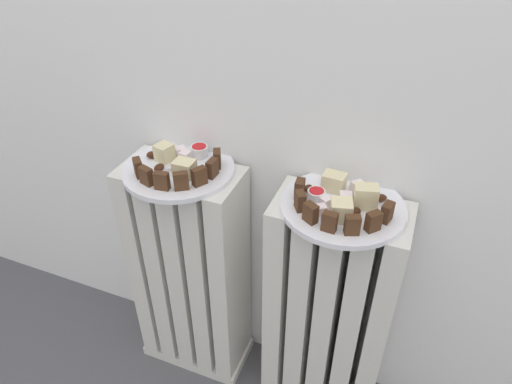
{
  "coord_description": "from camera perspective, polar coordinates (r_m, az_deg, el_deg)",
  "views": [
    {
      "loc": [
        0.3,
        -0.49,
        1.24
      ],
      "look_at": [
        0.0,
        0.28,
        0.66
      ],
      "focal_mm": 32.26,
      "sensor_mm": 36.0,
      "label": 1
    }
  ],
  "objects": [
    {
      "name": "medjool_date_right_1",
      "position": [
        0.98,
        6.46,
        0.48
      ],
      "size": [
        0.02,
        0.03,
        0.01
      ],
      "primitive_type": "ellipsoid",
      "rotation": [
        0.0,
        0.0,
        1.05
      ],
      "color": "#3D1E0F",
      "rests_on": "plate_right"
    },
    {
      "name": "medjool_date_right_0",
      "position": [
        0.93,
        12.22,
        -2.41
      ],
      "size": [
        0.03,
        0.03,
        0.02
      ],
      "primitive_type": "ellipsoid",
      "rotation": [
        0.0,
        0.0,
        0.67
      ],
      "color": "#3D1E0F",
      "rests_on": "plate_right"
    },
    {
      "name": "dark_cake_slice_left_5",
      "position": [
        1.02,
        -5.45,
        2.95
      ],
      "size": [
        0.02,
        0.03,
        0.04
      ],
      "primitive_type": "cube",
      "rotation": [
        0.0,
        0.0,
        1.52
      ],
      "color": "#472B19",
      "rests_on": "plate_left"
    },
    {
      "name": "radiator_left",
      "position": [
        1.29,
        -8.07,
        -10.15
      ],
      "size": [
        0.31,
        0.16,
        0.67
      ],
      "color": "silver",
      "rests_on": "ground_plane"
    },
    {
      "name": "dark_cake_slice_left_3",
      "position": [
        0.99,
        -9.28,
        1.35
      ],
      "size": [
        0.04,
        0.03,
        0.04
      ],
      "primitive_type": "cube",
      "rotation": [
        0.0,
        0.0,
        0.6
      ],
      "color": "#472B19",
      "rests_on": "plate_left"
    },
    {
      "name": "dark_cake_slice_left_1",
      "position": [
        1.02,
        -13.47,
        1.95
      ],
      "size": [
        0.04,
        0.03,
        0.04
      ],
      "primitive_type": "cube",
      "rotation": [
        0.0,
        0.0,
        -0.33
      ],
      "color": "#472B19",
      "rests_on": "plate_left"
    },
    {
      "name": "dark_cake_slice_right_3",
      "position": [
        0.88,
        9.09,
        -3.67
      ],
      "size": [
        0.03,
        0.02,
        0.04
      ],
      "primitive_type": "cube",
      "rotation": [
        0.0,
        0.0,
        -0.08
      ],
      "color": "#472B19",
      "rests_on": "plate_right"
    },
    {
      "name": "marble_cake_slice_right_2",
      "position": [
        0.91,
        10.52,
        -2.27
      ],
      "size": [
        0.05,
        0.05,
        0.04
      ],
      "primitive_type": "cube",
      "rotation": [
        0.0,
        0.0,
        0.27
      ],
      "color": "beige",
      "rests_on": "plate_right"
    },
    {
      "name": "turkish_delight_right_0",
      "position": [
        0.92,
        8.11,
        -2.16
      ],
      "size": [
        0.03,
        0.03,
        0.02
      ],
      "primitive_type": "cube",
      "rotation": [
        0.0,
        0.0,
        0.59
      ],
      "color": "white",
      "rests_on": "plate_right"
    },
    {
      "name": "medjool_date_left_1",
      "position": [
        1.07,
        -11.92,
        3.0
      ],
      "size": [
        0.02,
        0.03,
        0.01
      ],
      "primitive_type": "ellipsoid",
      "rotation": [
        0.0,
        0.0,
        1.46
      ],
      "color": "#3D1E0F",
      "rests_on": "plate_left"
    },
    {
      "name": "turkish_delight_right_2",
      "position": [
        0.99,
        12.55,
        0.53
      ],
      "size": [
        0.04,
        0.04,
        0.02
      ],
      "primitive_type": "cube",
      "rotation": [
        0.0,
        0.0,
        0.78
      ],
      "color": "white",
      "rests_on": "plate_right"
    },
    {
      "name": "plate_right",
      "position": [
        0.96,
        10.7,
        -1.76
      ],
      "size": [
        0.26,
        0.26,
        0.01
      ],
      "primitive_type": "cylinder",
      "color": "white",
      "rests_on": "radiator_right"
    },
    {
      "name": "dark_cake_slice_left_4",
      "position": [
        1.0,
        -7.03,
        1.94
      ],
      "size": [
        0.03,
        0.04,
        0.04
      ],
      "primitive_type": "cube",
      "rotation": [
        0.0,
        0.0,
        1.06
      ],
      "color": "#472B19",
      "rests_on": "plate_left"
    },
    {
      "name": "fork",
      "position": [
        1.07,
        -10.68,
        2.76
      ],
      "size": [
        0.07,
        0.09,
        0.0
      ],
      "color": "#B7B7BC",
      "rests_on": "plate_left"
    },
    {
      "name": "dark_cake_slice_left_0",
      "position": [
        1.05,
        -14.41,
        2.94
      ],
      "size": [
        0.03,
        0.03,
        0.04
      ],
      "primitive_type": "cube",
      "rotation": [
        0.0,
        0.0,
        -0.8
      ],
      "color": "#472B19",
      "rests_on": "plate_left"
    },
    {
      "name": "turkish_delight_left_1",
      "position": [
        1.11,
        -9.35,
        4.94
      ],
      "size": [
        0.03,
        0.03,
        0.02
      ],
      "primitive_type": "cube",
      "rotation": [
        0.0,
        0.0,
        0.78
      ],
      "color": "white",
      "rests_on": "plate_left"
    },
    {
      "name": "marble_cake_slice_left_1",
      "position": [
        1.03,
        -8.86,
        2.94
      ],
      "size": [
        0.05,
        0.04,
        0.04
      ],
      "primitive_type": "cube",
      "rotation": [
        0.0,
        0.0,
        0.02
      ],
      "color": "beige",
      "rests_on": "plate_left"
    },
    {
      "name": "radiator_right",
      "position": [
        1.2,
        8.88,
        -14.97
      ],
      "size": [
        0.31,
        0.16,
        0.67
      ],
      "color": "silver",
      "rests_on": "ground_plane"
    },
    {
      "name": "dark_cake_slice_right_6",
      "position": [
        0.92,
        15.94,
        -2.45
      ],
      "size": [
        0.02,
        0.03,
        0.04
      ],
      "primitive_type": "cube",
      "rotation": [
        0.0,
        0.0,
        1.32
      ],
      "color": "#472B19",
      "rests_on": "plate_right"
    },
    {
      "name": "turkish_delight_left_0",
      "position": [
        1.09,
        -8.76,
        4.42
      ],
      "size": [
        0.02,
        0.02,
        0.02
      ],
      "primitive_type": "cube",
      "rotation": [
        0.0,
        0.0,
        1.51
      ],
      "color": "white",
      "rests_on": "plate_left"
    },
    {
      "name": "dark_cake_slice_left_6",
      "position": [
        1.06,
        -4.85,
        4.13
      ],
      "size": [
        0.03,
        0.04,
        0.04
      ],
      "primitive_type": "cube",
      "rotation": [
        0.0,
        0.0,
        1.99
      ],
      "color": "#472B19",
      "rests_on": "plate_left"
    },
    {
      "name": "dark_cake_slice_right_0",
      "position": [
        0.96,
        5.43,
        0.41
      ],
      "size": [
        0.02,
        0.03,
        0.04
      ],
      "primitive_type": "cube",
      "rotation": [
        0.0,
        0.0,
        -1.48
      ],
      "color": "#472B19",
      "rests_on": "plate_right"
    },
    {
      "name": "marble_cake_slice_left_0",
      "position": [
        1.1,
        -11.3,
        4.82
      ],
      "size": [
        0.05,
        0.05,
        0.04
      ],
      "primitive_type": "cube",
      "rotation": [
        0.0,
        0.0,
        -0.3
      ],
      "color": "beige",
      "rests_on": "plate_left"
    },
    {
      "name": "medjool_date_right_2",
      "position": [
        0.98,
        15.26,
        -0.71
      ],
      "size": [
        0.03,
        0.02,
        0.02
      ],
      "primitive_type": "ellipsoid",
      "rotation": [
        0.0,
        0.0,
        0.34
      ],
      "color": "#3D1E0F",
      "rests_on": "plate_right"
    },
    {
      "name": "dark_cake_slice_left_2",
      "position": [
        1.0,
        -11.62,
        1.36
      ],
      "size": [
        0.03,
        0.02,
        0.04
      ],
      "primitive_type": "cube",
      "rotation": [
        0.0,
        0.0,
        0.13
      ],
      "color": "#472B19",
      "rests_on": "plate_left"
    },
    {
      "name": "jam_bowl_left",
      "position": [
        1.1,
        -7.04,
        5.12
      ],
      "size": [
        0.04,
        0.04,
        0.03
      ],
      "color": "white",
      "rests_on": "plate_left"
    },
    {
      "name": "dark_cake_slice_right_4",
      "position": [
        0.88,
        11.86,
        -4.02
      ],
      "size": [
        0.03,
        0.03,
        0.04
      ],
      "primitive_type": "cube",
      "rotation": [
        0.0,
        0.0,
        0.39
      ],
      "color": "#472B19",
      "rests_on": "plate_right"
    },
    {
      "name": "plate_left",
      "position": [
        1.08,
        -9.56,
        2.79
      ],
      "size": [
        0.26,
        0.26,
        0.01
      ],
      "primitive_type": "cylinder",
      "color": "white",
      "rests_on": "radiator_left"
    },
    {
      "name": "medjool_date_left_0",
      "position": [
        1.12,
        -12.84,
        4.53
      ],
      "size": [
        0.03,
        0.03,
        0.02
      ],
      "primitive_type": "ellipsoid",
      "rotation": [
        0.0,
        0.0,
        0.74
      ],
      "color": "#3D1E0F",
      "rests_on": "plate_left"
    },
    {
      "name": "turkish_delight_right_3",
      "position": [
        0.94,
        8.62,
        -1.22
      ],
      "size": [
        0.03,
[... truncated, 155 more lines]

